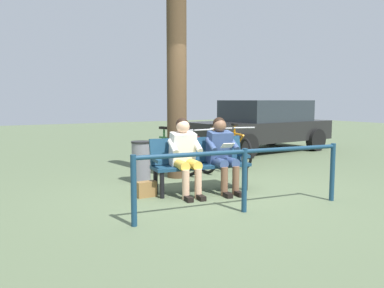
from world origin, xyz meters
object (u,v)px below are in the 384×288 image
Objects in this scene: parked_car at (262,124)px; handbag at (146,189)px; person_companion at (185,153)px; bicycle_red at (215,150)px; litter_bin at (141,162)px; person_reading at (222,151)px; bicycle_purple at (237,149)px; bicycle_orange at (191,153)px; bicycle_blue at (170,155)px; tree_trunk at (177,80)px; bench at (199,160)px.

handbag is at bearing 28.76° from parked_car.
handbag is (0.58, -0.17, -0.54)m from person_companion.
bicycle_red is at bearing -125.36° from person_companion.
person_reading is at bearing 124.02° from litter_bin.
bicycle_purple is 1.26m from bicycle_orange.
bicycle_purple is 0.38× the size of parked_car.
bicycle_blue is at bearing -101.95° from person_companion.
person_reading is 0.74× the size of bicycle_purple.
person_companion is 1.94m from bicycle_blue.
litter_bin is 0.45× the size of bicycle_orange.
tree_trunk is at bearing -79.13° from person_reading.
bicycle_orange is at bearing -136.85° from handbag.
parked_car is (-3.40, -1.73, 0.41)m from bicycle_orange.
bicycle_blue reaches higher than bench.
bicycle_red is 3.15m from parked_car.
person_reading reaches higher than bicycle_orange.
litter_bin is at bearing -109.14° from handbag.
bench is 1.71m from bicycle_blue.
handbag is 0.18× the size of bicycle_blue.
bicycle_purple is 1.79m from bicycle_blue.
person_reading is 1.85m from tree_trunk.
parked_car reaches higher than bicycle_blue.
person_reading is 0.64m from person_companion.
person_reading is at bearing -26.17° from bicycle_purple.
person_companion reaches higher than bicycle_red.
handbag is at bearing -53.08° from bicycle_blue.
parked_car reaches higher than handbag.
parked_car is (-4.82, -2.38, 0.40)m from litter_bin.
person_reading is 0.73× the size of bicycle_blue.
person_reading reaches higher than bicycle_blue.
person_reading reaches higher than litter_bin.
handbag is 3.50m from bicycle_purple.
bicycle_blue is at bearing -70.20° from bicycle_purple.
person_reading reaches higher than bicycle_red.
tree_trunk is (-0.24, -1.21, 1.34)m from bench.
parked_car is at bearing 110.92° from bicycle_orange.
person_reading is 5.39m from parked_car.
parked_car is (-2.69, -1.58, 0.41)m from bicycle_red.
bicycle_purple reaches higher than litter_bin.
bicycle_purple and bicycle_orange have the same top height.
handbag is 0.08× the size of tree_trunk.
handbag is 6.22m from parked_car.
person_companion is 1.60× the size of litter_bin.
tree_trunk is (-0.57, -1.32, 1.18)m from person_companion.
bicycle_orange is (-0.86, -1.72, -0.15)m from bench.
person_companion is 0.28× the size of parked_car.
bicycle_orange is at bearing -108.00° from bench.
bicycle_blue is (-0.03, -1.89, -0.31)m from person_reading.
litter_bin is (0.86, -1.28, -0.29)m from person_reading.
bicycle_orange is at bearing -155.43° from litter_bin.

